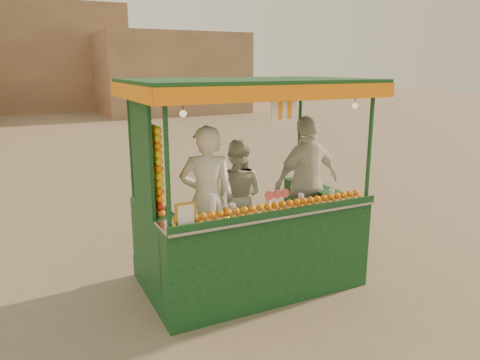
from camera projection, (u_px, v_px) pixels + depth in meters
name	position (u px, v px, depth m)	size (l,w,h in m)	color
ground	(225.00, 285.00, 6.29)	(90.00, 90.00, 0.00)	#685D4A
building_right	(171.00, 73.00, 29.57)	(9.00, 6.00, 5.00)	#9B7C58
building_center	(15.00, 58.00, 30.70)	(14.00, 7.00, 7.00)	#9B7C58
juice_cart	(247.00, 223.00, 6.09)	(3.08, 1.99, 2.80)	black
vendor_left	(207.00, 199.00, 5.84)	(0.82, 0.68, 1.92)	white
vendor_middle	(237.00, 196.00, 6.54)	(1.00, 0.99, 1.63)	beige
vendor_right	(307.00, 182.00, 6.65)	(1.19, 0.60, 1.95)	silver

